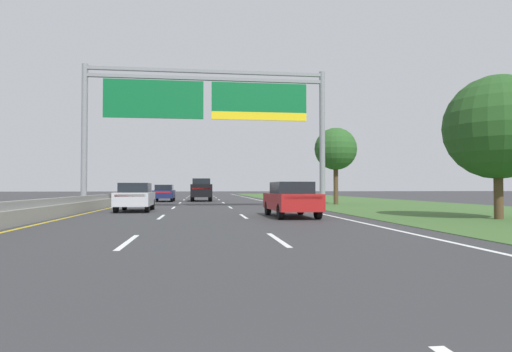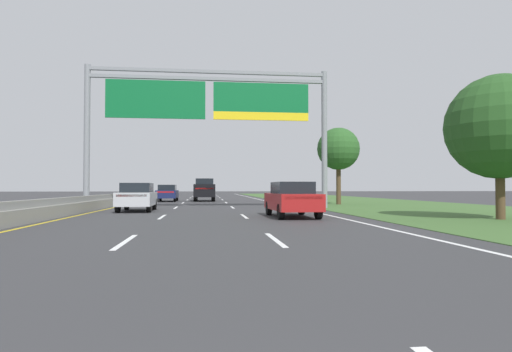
% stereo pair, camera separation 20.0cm
% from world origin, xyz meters
% --- Properties ---
extents(ground_plane, '(220.00, 220.00, 0.00)m').
position_xyz_m(ground_plane, '(0.00, 35.00, 0.00)').
color(ground_plane, '#333335').
extents(lane_striping, '(11.96, 106.00, 0.01)m').
position_xyz_m(lane_striping, '(0.00, 34.54, 0.00)').
color(lane_striping, white).
rests_on(lane_striping, ground).
extents(grass_verge_right, '(14.00, 110.00, 0.02)m').
position_xyz_m(grass_verge_right, '(13.95, 35.00, 0.01)').
color(grass_verge_right, '#3D602D').
rests_on(grass_verge_right, ground).
extents(median_barrier_concrete, '(0.60, 110.00, 0.85)m').
position_xyz_m(median_barrier_concrete, '(-6.60, 35.00, 0.35)').
color(median_barrier_concrete, gray).
rests_on(median_barrier_concrete, ground).
extents(overhead_sign_gantry, '(15.06, 0.42, 8.78)m').
position_xyz_m(overhead_sign_gantry, '(0.30, 26.72, 6.29)').
color(overhead_sign_gantry, gray).
rests_on(overhead_sign_gantry, ground).
extents(pickup_truck_black, '(2.00, 5.40, 2.20)m').
position_xyz_m(pickup_truck_black, '(-0.04, 42.55, 1.07)').
color(pickup_truck_black, black).
rests_on(pickup_truck_black, ground).
extents(car_silver_left_lane_sedan, '(1.91, 4.44, 1.57)m').
position_xyz_m(car_silver_left_lane_sedan, '(-3.72, 24.59, 0.82)').
color(car_silver_left_lane_sedan, '#B2B5BA').
rests_on(car_silver_left_lane_sedan, ground).
extents(car_red_right_lane_sedan, '(1.92, 4.44, 1.57)m').
position_xyz_m(car_red_right_lane_sedan, '(3.94, 18.85, 0.82)').
color(car_red_right_lane_sedan, maroon).
rests_on(car_red_right_lane_sedan, ground).
extents(car_navy_left_lane_sedan, '(1.82, 4.40, 1.57)m').
position_xyz_m(car_navy_left_lane_sedan, '(-3.52, 41.62, 0.82)').
color(car_navy_left_lane_sedan, '#161E47').
rests_on(car_navy_left_lane_sedan, ground).
extents(roadside_tree_near, '(4.29, 4.29, 5.96)m').
position_xyz_m(roadside_tree_near, '(12.07, 16.14, 3.81)').
color(roadside_tree_near, '#4C3823').
rests_on(roadside_tree_near, ground).
extents(roadside_tree_mid, '(3.27, 3.27, 5.96)m').
position_xyz_m(roadside_tree_mid, '(10.29, 32.34, 4.29)').
color(roadside_tree_mid, '#4C3823').
rests_on(roadside_tree_mid, ground).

